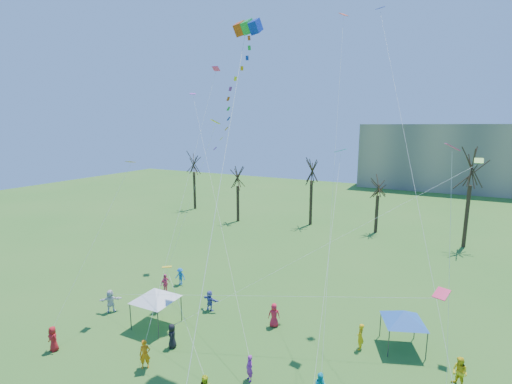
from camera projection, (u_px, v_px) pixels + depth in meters
The scene contains 7 objects.
distant_building at pixel (504, 159), 77.81m from camera, with size 60.00×14.00×15.00m, color gray.
bare_tree_row at pixel (389, 183), 46.38m from camera, with size 69.48×9.01×11.95m.
big_box_kite at pixel (236, 97), 21.84m from camera, with size 2.89×7.23×22.54m.
canopy_tent_white at pixel (155, 294), 26.04m from camera, with size 3.95×3.95×2.96m.
canopy_tent_blue at pixel (404, 316), 23.45m from camera, with size 3.34×3.34×2.68m.
festival_crowd at pixel (234, 341), 23.06m from camera, with size 25.89×13.24×1.83m.
small_kites_aloft at pixel (277, 145), 24.92m from camera, with size 26.51×16.77×34.20m.
Camera 1 is at (9.87, -12.16, 14.60)m, focal length 25.00 mm.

